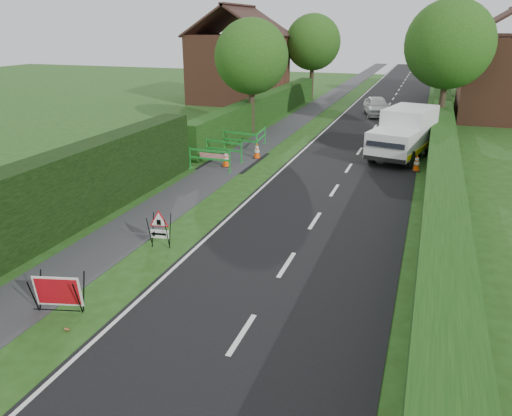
# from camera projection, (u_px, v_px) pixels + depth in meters

# --- Properties ---
(ground) EXTENTS (120.00, 120.00, 0.00)m
(ground) POSITION_uv_depth(u_px,v_px,m) (189.00, 267.00, 13.68)
(ground) COLOR #234413
(ground) RESTS_ON ground
(road_surface) EXTENTS (6.00, 90.00, 0.02)m
(road_surface) POSITION_uv_depth(u_px,v_px,m) (392.00, 100.00, 43.93)
(road_surface) COLOR black
(road_surface) RESTS_ON ground
(footpath) EXTENTS (2.00, 90.00, 0.02)m
(footpath) POSITION_uv_depth(u_px,v_px,m) (330.00, 98.00, 45.63)
(footpath) COLOR #2D2D30
(footpath) RESTS_ON ground
(hedge_west_near) EXTENTS (1.10, 18.00, 2.50)m
(hedge_west_near) POSITION_uv_depth(u_px,v_px,m) (41.00, 243.00, 15.23)
(hedge_west_near) COLOR black
(hedge_west_near) RESTS_ON ground
(hedge_west_far) EXTENTS (1.00, 24.00, 1.80)m
(hedge_west_far) POSITION_uv_depth(u_px,v_px,m) (266.00, 120.00, 34.73)
(hedge_west_far) COLOR #14380F
(hedge_west_far) RESTS_ON ground
(hedge_east) EXTENTS (1.20, 50.00, 1.50)m
(hedge_east) POSITION_uv_depth(u_px,v_px,m) (440.00, 153.00, 25.86)
(hedge_east) COLOR #14380F
(hedge_east) RESTS_ON ground
(house_west) EXTENTS (7.50, 7.40, 7.88)m
(house_west) POSITION_uv_depth(u_px,v_px,m) (239.00, 67.00, 42.36)
(house_west) COLOR brown
(house_west) RESTS_ON ground
(house_east_b) EXTENTS (7.50, 7.40, 7.88)m
(house_east_b) POSITION_uv_depth(u_px,v_px,m) (507.00, 63.00, 46.21)
(house_east_b) COLOR brown
(house_east_b) RESTS_ON ground
(tree_nw) EXTENTS (4.40, 4.40, 6.70)m
(tree_nw) POSITION_uv_depth(u_px,v_px,m) (251.00, 57.00, 29.51)
(tree_nw) COLOR #2D2116
(tree_nw) RESTS_ON ground
(tree_ne) EXTENTS (5.20, 5.20, 7.79)m
(tree_ne) POSITION_uv_depth(u_px,v_px,m) (449.00, 44.00, 29.42)
(tree_ne) COLOR #2D2116
(tree_ne) RESTS_ON ground
(tree_fw) EXTENTS (4.80, 4.80, 7.24)m
(tree_fw) POSITION_uv_depth(u_px,v_px,m) (313.00, 42.00, 43.57)
(tree_fw) COLOR #2D2116
(tree_fw) RESTS_ON ground
(tree_fe) EXTENTS (4.20, 4.20, 6.33)m
(tree_fe) POSITION_uv_depth(u_px,v_px,m) (445.00, 49.00, 43.94)
(tree_fe) COLOR #2D2116
(tree_fe) RESTS_ON ground
(red_rect_sign) EXTENTS (1.20, 0.90, 0.92)m
(red_rect_sign) POSITION_uv_depth(u_px,v_px,m) (58.00, 292.00, 11.36)
(red_rect_sign) COLOR black
(red_rect_sign) RESTS_ON ground
(triangle_sign) EXTENTS (0.77, 0.77, 1.00)m
(triangle_sign) POSITION_uv_depth(u_px,v_px,m) (158.00, 226.00, 14.64)
(triangle_sign) COLOR black
(triangle_sign) RESTS_ON ground
(works_van) EXTENTS (3.18, 5.54, 2.38)m
(works_van) POSITION_uv_depth(u_px,v_px,m) (404.00, 132.00, 24.66)
(works_van) COLOR silver
(works_van) RESTS_ON ground
(traffic_cone_0) EXTENTS (0.38, 0.38, 0.79)m
(traffic_cone_0) POSITION_uv_depth(u_px,v_px,m) (417.00, 163.00, 22.56)
(traffic_cone_0) COLOR black
(traffic_cone_0) RESTS_ON ground
(traffic_cone_1) EXTENTS (0.38, 0.38, 0.79)m
(traffic_cone_1) POSITION_uv_depth(u_px,v_px,m) (400.00, 153.00, 24.33)
(traffic_cone_1) COLOR black
(traffic_cone_1) RESTS_ON ground
(traffic_cone_2) EXTENTS (0.38, 0.38, 0.79)m
(traffic_cone_2) POSITION_uv_depth(u_px,v_px,m) (413.00, 145.00, 25.88)
(traffic_cone_2) COLOR black
(traffic_cone_2) RESTS_ON ground
(traffic_cone_3) EXTENTS (0.38, 0.38, 0.79)m
(traffic_cone_3) POSITION_uv_depth(u_px,v_px,m) (226.00, 159.00, 23.25)
(traffic_cone_3) COLOR black
(traffic_cone_3) RESTS_ON ground
(traffic_cone_4) EXTENTS (0.38, 0.38, 0.79)m
(traffic_cone_4) POSITION_uv_depth(u_px,v_px,m) (257.00, 151.00, 24.73)
(traffic_cone_4) COLOR black
(traffic_cone_4) RESTS_ON ground
(ped_barrier_0) EXTENTS (2.07, 0.41, 1.00)m
(ped_barrier_0) POSITION_uv_depth(u_px,v_px,m) (209.00, 157.00, 22.57)
(ped_barrier_0) COLOR #1A8F2D
(ped_barrier_0) RESTS_ON ground
(ped_barrier_1) EXTENTS (2.09, 0.67, 1.00)m
(ped_barrier_1) POSITION_uv_depth(u_px,v_px,m) (224.00, 148.00, 24.25)
(ped_barrier_1) COLOR #1A8F2D
(ped_barrier_1) RESTS_ON ground
(ped_barrier_2) EXTENTS (2.09, 0.64, 1.00)m
(ped_barrier_2) POSITION_uv_depth(u_px,v_px,m) (240.00, 139.00, 26.21)
(ped_barrier_2) COLOR #1A8F2D
(ped_barrier_2) RESTS_ON ground
(ped_barrier_3) EXTENTS (0.54, 2.08, 1.00)m
(ped_barrier_3) POSITION_uv_depth(u_px,v_px,m) (261.00, 137.00, 26.69)
(ped_barrier_3) COLOR #1A8F2D
(ped_barrier_3) RESTS_ON ground
(redwhite_plank) EXTENTS (1.50, 0.11, 0.25)m
(redwhite_plank) POSITION_uv_depth(u_px,v_px,m) (214.00, 166.00, 23.58)
(redwhite_plank) COLOR red
(redwhite_plank) RESTS_ON ground
(litter_can) EXTENTS (0.12, 0.07, 0.07)m
(litter_can) POSITION_uv_depth(u_px,v_px,m) (67.00, 331.00, 10.84)
(litter_can) COLOR #BF7F4C
(litter_can) RESTS_ON ground
(hatchback_car) EXTENTS (2.60, 4.31, 1.37)m
(hatchback_car) POSITION_uv_depth(u_px,v_px,m) (377.00, 106.00, 36.40)
(hatchback_car) COLOR white
(hatchback_car) RESTS_ON ground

